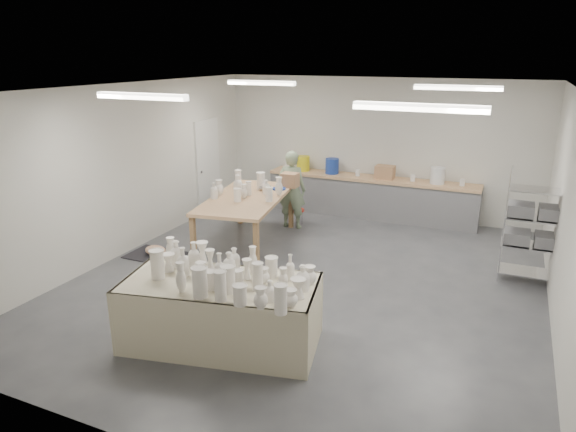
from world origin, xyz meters
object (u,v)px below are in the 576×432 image
at_px(work_table, 251,195).
at_px(red_stool, 297,211).
at_px(potter, 292,189).
at_px(drying_table, 222,310).

relative_size(work_table, red_stool, 6.93).
xyz_separation_m(potter, red_stool, (0.00, 0.27, -0.53)).
height_order(work_table, potter, potter).
bearing_deg(work_table, red_stool, 67.34).
relative_size(drying_table, potter, 1.58).
distance_m(work_table, red_stool, 1.62).
bearing_deg(drying_table, red_stool, 90.14).
height_order(drying_table, work_table, work_table).
relative_size(work_table, potter, 1.66).
bearing_deg(work_table, potter, 64.46).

